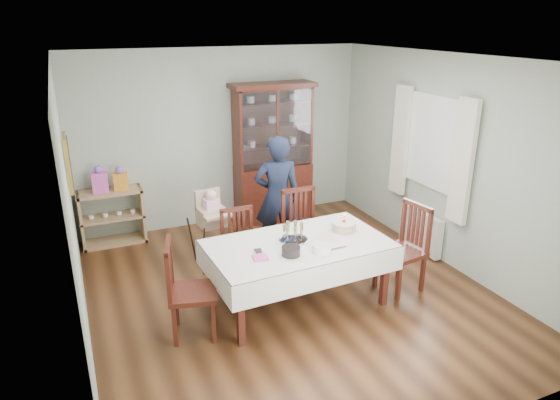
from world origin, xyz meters
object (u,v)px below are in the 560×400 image
sideboard (112,217)px  birthday_cake (344,227)px  high_chair (213,235)px  china_cabinet (273,151)px  gift_bag_pink (100,180)px  dining_table (298,273)px  chair_end_left (192,307)px  woman (277,197)px  chair_far_left (242,264)px  chair_far_right (304,248)px  gift_bag_orange (121,179)px  chair_end_right (401,265)px  champagne_tray (293,236)px

sideboard → birthday_cake: (2.35, -2.49, 0.42)m
birthday_cake → high_chair: bearing=132.8°
china_cabinet → gift_bag_pink: size_ratio=5.56×
dining_table → chair_end_left: bearing=-175.6°
china_cabinet → gift_bag_pink: 2.61m
chair_end_left → woman: 2.11m
china_cabinet → sideboard: china_cabinet is taller
chair_far_left → woman: (0.72, 0.59, 0.56)m
chair_far_right → gift_bag_orange: (-1.98, 1.84, 0.64)m
chair_far_left → chair_end_right: bearing=-24.9°
chair_far_left → birthday_cake: 1.32m
china_cabinet → chair_end_left: (-2.01, -2.63, -0.81)m
chair_far_left → dining_table: bearing=-55.4°
gift_bag_orange → chair_far_left: bearing=-58.9°
birthday_cake → gift_bag_orange: size_ratio=0.93×
woman → birthday_cake: (0.33, -1.18, -0.02)m
chair_end_right → dining_table: bearing=-106.3°
dining_table → gift_bag_orange: 3.03m
chair_far_left → champagne_tray: size_ratio=2.89×
china_cabinet → chair_end_left: bearing=-127.4°
chair_far_left → chair_far_right: bearing=3.4°
chair_far_right → gift_bag_orange: bearing=139.1°
woman → gift_bag_pink: size_ratio=4.30×
chair_end_right → champagne_tray: (-1.30, 0.26, 0.51)m
dining_table → chair_end_right: chair_end_right is taller
woman → gift_bag_orange: woman is taller
chair_end_left → gift_bag_pink: size_ratio=2.66×
high_chair → gift_bag_pink: 1.81m
sideboard → birthday_cake: size_ratio=2.78×
champagne_tray → gift_bag_pink: size_ratio=0.84×
chair_far_right → gift_bag_pink: size_ratio=2.72×
dining_table → chair_far_left: (-0.43, 0.66, -0.10)m
sideboard → gift_bag_pink: gift_bag_pink is taller
chair_far_right → woman: size_ratio=0.63×
high_chair → champagne_tray: bearing=-72.7°
chair_end_left → gift_bag_pink: bearing=27.7°
woman → china_cabinet: bearing=-93.3°
chair_far_left → chair_far_right: 0.85m
chair_far_right → gift_bag_orange: 2.78m
china_cabinet → chair_end_right: 2.88m
chair_far_left → champagne_tray: (0.41, -0.57, 0.54)m
high_chair → gift_bag_orange: size_ratio=2.96×
champagne_tray → birthday_cake: 0.64m
china_cabinet → woman: size_ratio=1.29×
chair_end_left → chair_end_right: 2.53m
champagne_tray → birthday_cake: (0.64, -0.01, 0.00)m
chair_end_right → high_chair: bearing=-137.9°
chair_far_left → gift_bag_orange: 2.29m
china_cabinet → gift_bag_pink: china_cabinet is taller
china_cabinet → sideboard: size_ratio=2.42×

